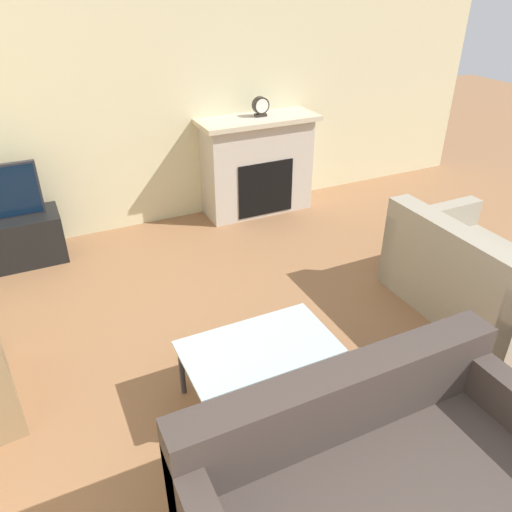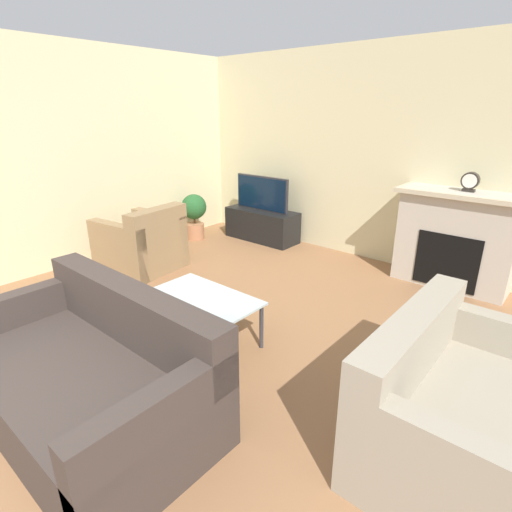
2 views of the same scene
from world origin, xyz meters
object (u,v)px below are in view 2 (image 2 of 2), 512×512
object	(u,v)px
tv	(262,193)
coffee_table	(203,302)
couch_sectional	(91,378)
armchair_by_window	(143,246)
potted_plant	(194,213)
mantel_clock	(470,182)
couch_loveseat	(464,415)

from	to	relation	value
tv	coffee_table	distance (m)	3.00
couch_sectional	armchair_by_window	distance (m)	2.64
tv	potted_plant	world-z (taller)	tv
coffee_table	potted_plant	size ratio (longest dim) A/B	1.38
couch_sectional	mantel_clock	bearing A→B (deg)	72.24
armchair_by_window	mantel_clock	xyz separation A→B (m)	(3.17, 2.00, 0.91)
couch_loveseat	potted_plant	bearing A→B (deg)	67.41
couch_loveseat	mantel_clock	world-z (taller)	mantel_clock
armchair_by_window	tv	bearing A→B (deg)	161.72
tv	couch_loveseat	distance (m)	4.32
coffee_table	mantel_clock	size ratio (longest dim) A/B	4.68
couch_loveseat	potted_plant	distance (m)	4.72
armchair_by_window	coffee_table	xyz separation A→B (m)	(1.87, -0.67, 0.09)
tv	armchair_by_window	distance (m)	1.99
armchair_by_window	coffee_table	world-z (taller)	armchair_by_window
tv	couch_sectional	world-z (taller)	tv
armchair_by_window	couch_loveseat	bearing A→B (deg)	75.06
armchair_by_window	couch_sectional	bearing A→B (deg)	41.33
armchair_by_window	potted_plant	distance (m)	1.34
armchair_by_window	potted_plant	xyz separation A→B (m)	(-0.45, 1.26, 0.12)
coffee_table	mantel_clock	world-z (taller)	mantel_clock
potted_plant	mantel_clock	bearing A→B (deg)	11.44
potted_plant	mantel_clock	xyz separation A→B (m)	(3.62, 0.73, 0.79)
tv	mantel_clock	xyz separation A→B (m)	(2.79, 0.09, 0.47)
tv	mantel_clock	world-z (taller)	mantel_clock
couch_sectional	coffee_table	xyz separation A→B (m)	(-0.10, 1.09, 0.10)
couch_sectional	couch_loveseat	world-z (taller)	same
tv	coffee_table	bearing A→B (deg)	-60.09
armchair_by_window	coffee_table	bearing A→B (deg)	63.30
tv	couch_loveseat	size ratio (longest dim) A/B	0.68
couch_sectional	potted_plant	distance (m)	3.87
tv	armchair_by_window	bearing A→B (deg)	-101.35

